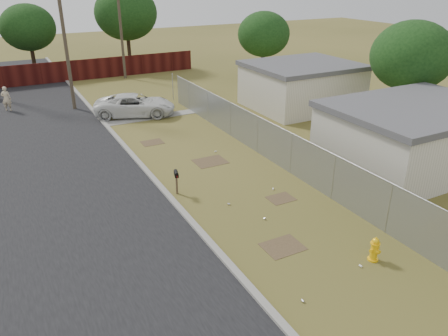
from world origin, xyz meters
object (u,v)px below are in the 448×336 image
mailbox (176,176)px  pedestrian (6,99)px  fire_hydrant (374,250)px  pickup_truck (135,105)px

mailbox → pedestrian: size_ratio=0.63×
fire_hydrant → mailbox: bearing=117.7°
pickup_truck → pedestrian: size_ratio=3.05×
fire_hydrant → pickup_truck: 19.59m
fire_hydrant → pedestrian: pedestrian is taller
mailbox → pickup_truck: (1.88, 11.91, -0.13)m
pickup_truck → mailbox: bearing=-167.0°
mailbox → pickup_truck: pickup_truck is taller
fire_hydrant → pickup_truck: bearing=96.1°
pickup_truck → fire_hydrant: bearing=-151.9°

